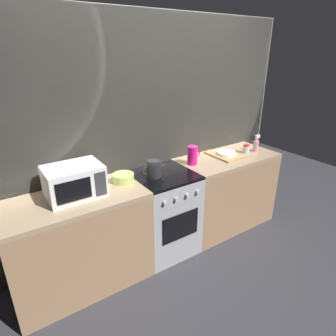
{
  "coord_description": "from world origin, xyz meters",
  "views": [
    {
      "loc": [
        -1.44,
        -2.21,
        2.06
      ],
      "look_at": [
        0.06,
        0.0,
        0.95
      ],
      "focal_mm": 30.83,
      "sensor_mm": 36.0,
      "label": 1
    }
  ],
  "objects_px": {
    "mixing_bowl": "(123,178)",
    "pitcher": "(193,155)",
    "dish_pile": "(225,154)",
    "stove_unit": "(164,213)",
    "kettle": "(154,169)",
    "spray_bottle": "(256,145)",
    "spice_jar": "(246,149)",
    "microwave": "(74,181)"
  },
  "relations": [
    {
      "from": "kettle",
      "to": "spray_bottle",
      "type": "xyz_separation_m",
      "value": [
        1.42,
        -0.06,
        -0.0
      ]
    },
    {
      "from": "mixing_bowl",
      "to": "spice_jar",
      "type": "bearing_deg",
      "value": -2.96
    },
    {
      "from": "stove_unit",
      "to": "mixing_bowl",
      "type": "distance_m",
      "value": 0.64
    },
    {
      "from": "stove_unit",
      "to": "mixing_bowl",
      "type": "bearing_deg",
      "value": 172.36
    },
    {
      "from": "stove_unit",
      "to": "spice_jar",
      "type": "distance_m",
      "value": 1.27
    },
    {
      "from": "mixing_bowl",
      "to": "spray_bottle",
      "type": "distance_m",
      "value": 1.72
    },
    {
      "from": "kettle",
      "to": "spice_jar",
      "type": "height_order",
      "value": "kettle"
    },
    {
      "from": "microwave",
      "to": "spice_jar",
      "type": "xyz_separation_m",
      "value": [
        2.04,
        -0.06,
        -0.08
      ]
    },
    {
      "from": "stove_unit",
      "to": "microwave",
      "type": "distance_m",
      "value": 1.05
    },
    {
      "from": "spray_bottle",
      "to": "dish_pile",
      "type": "bearing_deg",
      "value": 167.88
    },
    {
      "from": "pitcher",
      "to": "dish_pile",
      "type": "height_order",
      "value": "pitcher"
    },
    {
      "from": "spray_bottle",
      "to": "pitcher",
      "type": "bearing_deg",
      "value": 173.59
    },
    {
      "from": "pitcher",
      "to": "dish_pile",
      "type": "bearing_deg",
      "value": -1.41
    },
    {
      "from": "spray_bottle",
      "to": "kettle",
      "type": "bearing_deg",
      "value": 177.56
    },
    {
      "from": "pitcher",
      "to": "spray_bottle",
      "type": "bearing_deg",
      "value": -6.41
    },
    {
      "from": "stove_unit",
      "to": "spray_bottle",
      "type": "xyz_separation_m",
      "value": [
        1.31,
        -0.05,
        0.53
      ]
    },
    {
      "from": "mixing_bowl",
      "to": "spice_jar",
      "type": "height_order",
      "value": "spice_jar"
    },
    {
      "from": "stove_unit",
      "to": "dish_pile",
      "type": "xyz_separation_m",
      "value": [
        0.89,
        0.03,
        0.47
      ]
    },
    {
      "from": "spice_jar",
      "to": "stove_unit",
      "type": "bearing_deg",
      "value": 178.7
    },
    {
      "from": "dish_pile",
      "to": "stove_unit",
      "type": "bearing_deg",
      "value": -177.76
    },
    {
      "from": "dish_pile",
      "to": "microwave",
      "type": "bearing_deg",
      "value": -179.91
    },
    {
      "from": "dish_pile",
      "to": "spice_jar",
      "type": "xyz_separation_m",
      "value": [
        0.28,
        -0.06,
        0.03
      ]
    },
    {
      "from": "kettle",
      "to": "spice_jar",
      "type": "relative_size",
      "value": 2.71
    },
    {
      "from": "kettle",
      "to": "dish_pile",
      "type": "relative_size",
      "value": 0.71
    },
    {
      "from": "microwave",
      "to": "pitcher",
      "type": "distance_m",
      "value": 1.28
    },
    {
      "from": "mixing_bowl",
      "to": "pitcher",
      "type": "relative_size",
      "value": 1.0
    },
    {
      "from": "kettle",
      "to": "dish_pile",
      "type": "bearing_deg",
      "value": 1.65
    },
    {
      "from": "microwave",
      "to": "spice_jar",
      "type": "height_order",
      "value": "microwave"
    },
    {
      "from": "mixing_bowl",
      "to": "spice_jar",
      "type": "relative_size",
      "value": 1.9
    },
    {
      "from": "pitcher",
      "to": "spray_bottle",
      "type": "height_order",
      "value": "spray_bottle"
    },
    {
      "from": "spray_bottle",
      "to": "microwave",
      "type": "bearing_deg",
      "value": 177.73
    },
    {
      "from": "mixing_bowl",
      "to": "stove_unit",
      "type": "bearing_deg",
      "value": -7.64
    },
    {
      "from": "spray_bottle",
      "to": "mixing_bowl",
      "type": "bearing_deg",
      "value": 176.36
    },
    {
      "from": "dish_pile",
      "to": "spray_bottle",
      "type": "bearing_deg",
      "value": -12.12
    },
    {
      "from": "microwave",
      "to": "spice_jar",
      "type": "relative_size",
      "value": 4.38
    },
    {
      "from": "mixing_bowl",
      "to": "dish_pile",
      "type": "xyz_separation_m",
      "value": [
        1.3,
        -0.02,
        -0.02
      ]
    },
    {
      "from": "pitcher",
      "to": "spice_jar",
      "type": "bearing_deg",
      "value": -5.51
    },
    {
      "from": "mixing_bowl",
      "to": "dish_pile",
      "type": "relative_size",
      "value": 0.5
    },
    {
      "from": "microwave",
      "to": "spray_bottle",
      "type": "xyz_separation_m",
      "value": [
        2.18,
        -0.09,
        -0.06
      ]
    },
    {
      "from": "mixing_bowl",
      "to": "spray_bottle",
      "type": "xyz_separation_m",
      "value": [
        1.72,
        -0.11,
        0.04
      ]
    },
    {
      "from": "microwave",
      "to": "pitcher",
      "type": "height_order",
      "value": "microwave"
    },
    {
      "from": "stove_unit",
      "to": "dish_pile",
      "type": "bearing_deg",
      "value": 2.24
    }
  ]
}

